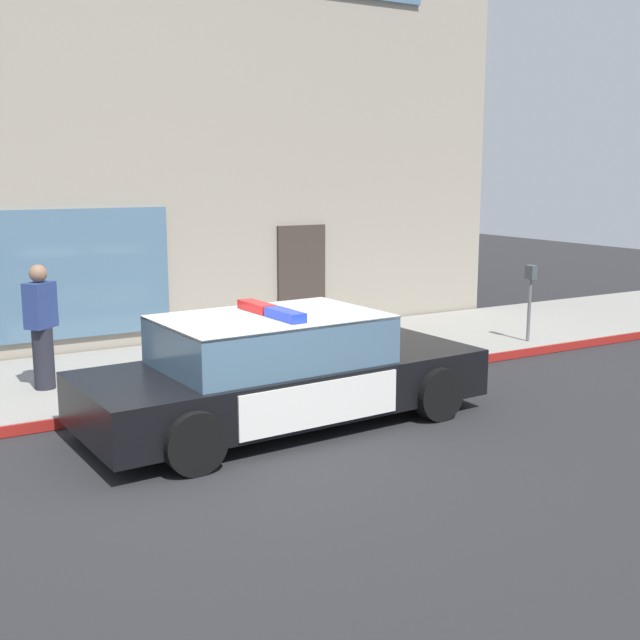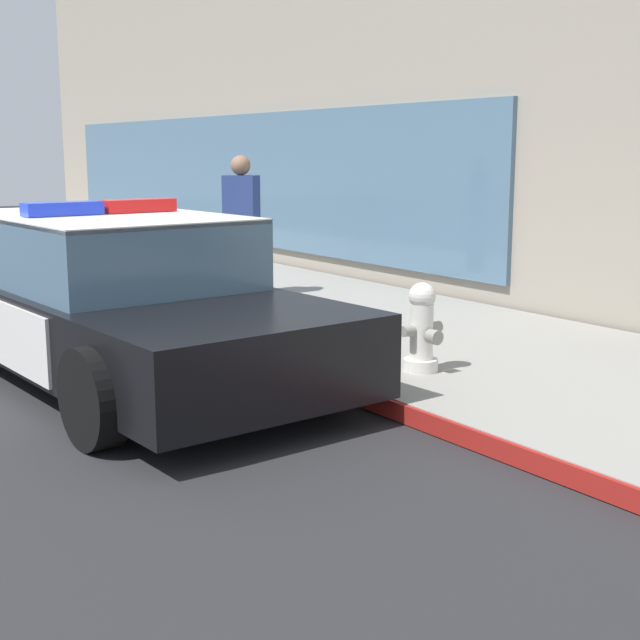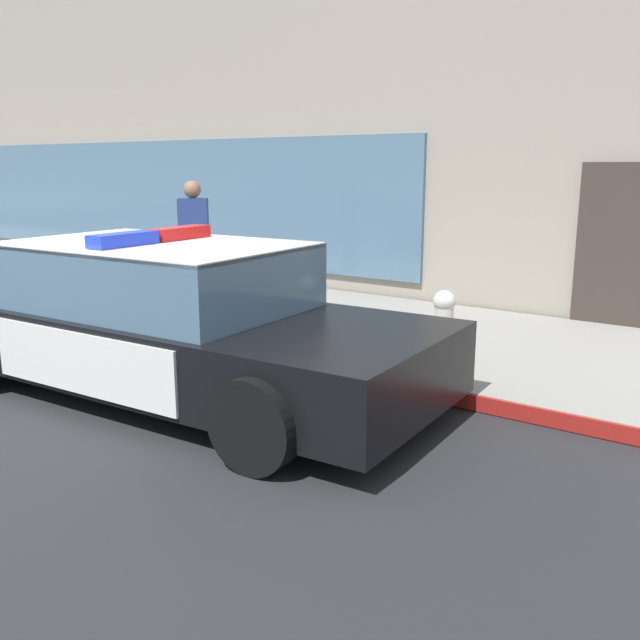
% 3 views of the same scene
% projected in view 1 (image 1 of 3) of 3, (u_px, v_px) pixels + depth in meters
% --- Properties ---
extents(ground, '(48.00, 48.00, 0.00)m').
position_uv_depth(ground, '(229.00, 456.00, 8.72)').
color(ground, '#262628').
extents(sidewalk, '(48.00, 3.46, 0.15)m').
position_uv_depth(sidewalk, '(131.00, 377.00, 11.78)').
color(sidewalk, gray).
rests_on(sidewalk, ground).
extents(curb_red_paint, '(28.80, 0.04, 0.14)m').
position_uv_depth(curb_red_paint, '(171.00, 407.00, 10.29)').
color(curb_red_paint, maroon).
rests_on(curb_red_paint, ground).
extents(police_cruiser, '(5.13, 2.36, 1.49)m').
position_uv_depth(police_cruiser, '(281.00, 370.00, 9.72)').
color(police_cruiser, black).
rests_on(police_cruiser, ground).
extents(fire_hydrant, '(0.34, 0.39, 0.73)m').
position_uv_depth(fire_hydrant, '(333.00, 341.00, 12.26)').
color(fire_hydrant, silver).
rests_on(fire_hydrant, sidewalk).
extents(pedestrian_on_sidewalk, '(0.47, 0.45, 1.71)m').
position_uv_depth(pedestrian_on_sidewalk, '(42.00, 327.00, 10.73)').
color(pedestrian_on_sidewalk, '#23232D').
rests_on(pedestrian_on_sidewalk, sidewalk).
extents(parking_meter, '(0.12, 0.18, 1.34)m').
position_uv_depth(parking_meter, '(530.00, 289.00, 13.77)').
color(parking_meter, slate).
rests_on(parking_meter, sidewalk).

